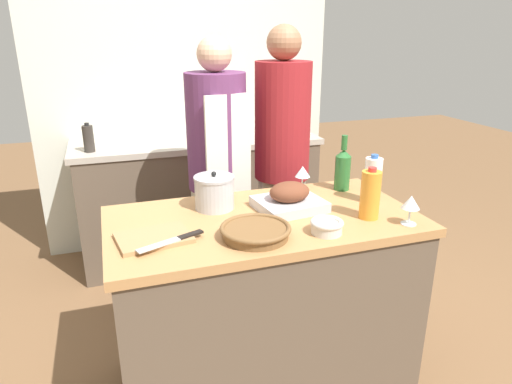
% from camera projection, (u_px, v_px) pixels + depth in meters
% --- Properties ---
extents(ground_plane, '(12.00, 12.00, 0.00)m').
position_uv_depth(ground_plane, '(263.00, 378.00, 2.30)').
color(ground_plane, brown).
extents(kitchen_island, '(1.36, 0.72, 0.88)m').
position_uv_depth(kitchen_island, '(263.00, 303.00, 2.15)').
color(kitchen_island, brown).
rests_on(kitchen_island, ground_plane).
extents(back_counter, '(1.76, 0.60, 0.91)m').
position_uv_depth(back_counter, '(199.00, 197.00, 3.47)').
color(back_counter, brown).
rests_on(back_counter, ground_plane).
extents(back_wall, '(2.26, 0.10, 2.55)m').
position_uv_depth(back_wall, '(185.00, 83.00, 3.50)').
color(back_wall, silver).
rests_on(back_wall, ground_plane).
extents(roasting_pan, '(0.32, 0.29, 0.13)m').
position_uv_depth(roasting_pan, '(289.00, 199.00, 2.08)').
color(roasting_pan, '#BCBCC1').
rests_on(roasting_pan, kitchen_island).
extents(wicker_basket, '(0.28, 0.28, 0.05)m').
position_uv_depth(wicker_basket, '(256.00, 231.00, 1.80)').
color(wicker_basket, brown).
rests_on(wicker_basket, kitchen_island).
extents(cutting_board, '(0.31, 0.24, 0.02)m').
position_uv_depth(cutting_board, '(154.00, 238.00, 1.78)').
color(cutting_board, '#AD7F51').
rests_on(cutting_board, kitchen_island).
extents(stock_pot, '(0.18, 0.18, 0.18)m').
position_uv_depth(stock_pot, '(214.00, 192.00, 2.08)').
color(stock_pot, '#B7B7BC').
rests_on(stock_pot, kitchen_island).
extents(mixing_bowl, '(0.13, 0.13, 0.06)m').
position_uv_depth(mixing_bowl, '(327.00, 226.00, 1.83)').
color(mixing_bowl, beige).
rests_on(mixing_bowl, kitchen_island).
extents(juice_jug, '(0.09, 0.09, 0.23)m').
position_uv_depth(juice_jug, '(370.00, 195.00, 1.96)').
color(juice_jug, orange).
rests_on(juice_jug, kitchen_island).
extents(milk_jug, '(0.08, 0.08, 0.23)m').
position_uv_depth(milk_jug, '(373.00, 180.00, 2.15)').
color(milk_jug, white).
rests_on(milk_jug, kitchen_island).
extents(wine_bottle_green, '(0.08, 0.08, 0.28)m').
position_uv_depth(wine_bottle_green, '(343.00, 168.00, 2.32)').
color(wine_bottle_green, '#28662D').
rests_on(wine_bottle_green, kitchen_island).
extents(wine_glass_left, '(0.08, 0.08, 0.13)m').
position_uv_depth(wine_glass_left, '(411.00, 203.00, 1.90)').
color(wine_glass_left, silver).
rests_on(wine_glass_left, kitchen_island).
extents(wine_glass_right, '(0.08, 0.08, 0.13)m').
position_uv_depth(wine_glass_right, '(303.00, 172.00, 2.31)').
color(wine_glass_right, silver).
rests_on(wine_glass_right, kitchen_island).
extents(knife_chef, '(0.27, 0.13, 0.01)m').
position_uv_depth(knife_chef, '(173.00, 240.00, 1.73)').
color(knife_chef, '#B7B7BC').
rests_on(knife_chef, cutting_board).
extents(condiment_bottle_tall, '(0.07, 0.07, 0.19)m').
position_uv_depth(condiment_bottle_tall, '(88.00, 138.00, 2.93)').
color(condiment_bottle_tall, '#332D28').
rests_on(condiment_bottle_tall, back_counter).
extents(condiment_bottle_short, '(0.06, 0.06, 0.19)m').
position_uv_depth(condiment_bottle_short, '(215.00, 124.00, 3.37)').
color(condiment_bottle_short, '#234C28').
rests_on(condiment_bottle_short, back_counter).
extents(condiment_bottle_extra, '(0.05, 0.05, 0.14)m').
position_uv_depth(condiment_bottle_extra, '(278.00, 123.00, 3.56)').
color(condiment_bottle_extra, '#234C28').
rests_on(condiment_bottle_extra, back_counter).
extents(person_cook_aproned, '(0.34, 0.36, 1.63)m').
position_uv_depth(person_cook_aproned, '(218.00, 168.00, 2.64)').
color(person_cook_aproned, beige).
rests_on(person_cook_aproned, ground_plane).
extents(person_cook_guest, '(0.33, 0.33, 1.69)m').
position_uv_depth(person_cook_guest, '(282.00, 156.00, 2.74)').
color(person_cook_guest, beige).
rests_on(person_cook_guest, ground_plane).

